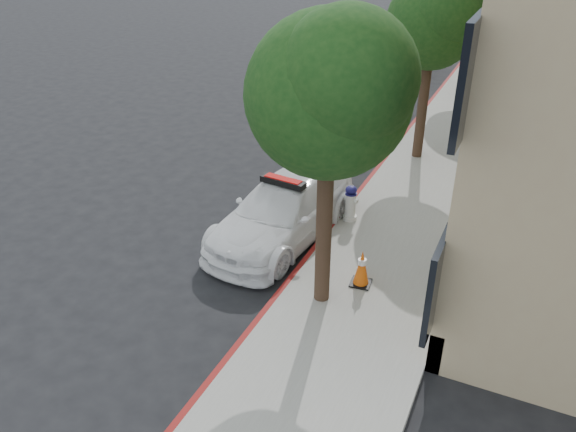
% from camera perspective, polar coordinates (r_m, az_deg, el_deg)
% --- Properties ---
extents(ground, '(120.00, 120.00, 0.00)m').
position_cam_1_polar(ground, '(13.92, -4.66, -1.17)').
color(ground, black).
rests_on(ground, ground).
extents(sidewalk, '(3.20, 50.00, 0.15)m').
position_cam_1_polar(sidewalk, '(21.70, 17.19, 9.10)').
color(sidewalk, gray).
rests_on(sidewalk, ground).
extents(curb_strip, '(0.12, 50.00, 0.15)m').
position_cam_1_polar(curb_strip, '(21.93, 13.20, 9.83)').
color(curb_strip, maroon).
rests_on(curb_strip, ground).
extents(tree_near, '(2.92, 2.82, 5.62)m').
position_cam_1_polar(tree_near, '(9.37, 4.29, 12.22)').
color(tree_near, black).
rests_on(tree_near, sidewalk).
extents(tree_mid, '(2.77, 2.64, 5.43)m').
position_cam_1_polar(tree_mid, '(16.95, 14.56, 18.54)').
color(tree_mid, black).
rests_on(tree_mid, sidewalk).
extents(police_car, '(2.47, 4.98, 1.54)m').
position_cam_1_polar(police_car, '(13.17, -0.48, 0.55)').
color(police_car, white).
rests_on(police_car, ground).
extents(parked_car_mid, '(2.04, 4.13, 1.35)m').
position_cam_1_polar(parked_car_mid, '(20.38, 7.59, 10.69)').
color(parked_car_mid, black).
rests_on(parked_car_mid, ground).
extents(parked_car_far, '(2.33, 5.02, 1.59)m').
position_cam_1_polar(parked_car_far, '(28.78, 11.56, 15.96)').
color(parked_car_far, '#152035').
rests_on(parked_car_far, ground).
extents(fire_hydrant, '(0.38, 0.35, 0.91)m').
position_cam_1_polar(fire_hydrant, '(13.81, 6.37, 1.29)').
color(fire_hydrant, white).
rests_on(fire_hydrant, sidewalk).
extents(traffic_cone, '(0.45, 0.45, 0.79)m').
position_cam_1_polar(traffic_cone, '(11.51, 7.50, -5.24)').
color(traffic_cone, black).
rests_on(traffic_cone, sidewalk).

